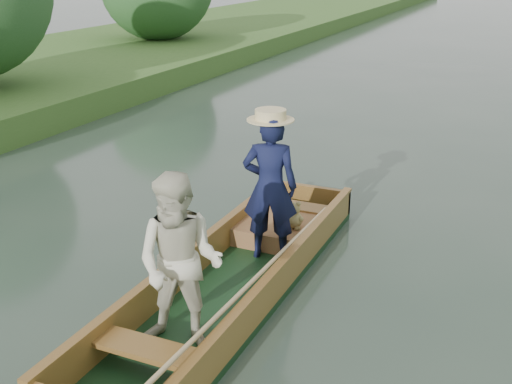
% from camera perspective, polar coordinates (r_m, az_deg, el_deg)
% --- Properties ---
extents(ground, '(120.00, 120.00, 0.00)m').
position_cam_1_polar(ground, '(6.92, -2.05, -8.99)').
color(ground, '#283D30').
rests_on(ground, ground).
extents(punt, '(1.12, 5.00, 1.81)m').
position_cam_1_polar(punt, '(6.54, -2.33, -5.05)').
color(punt, '#133217').
rests_on(punt, ground).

